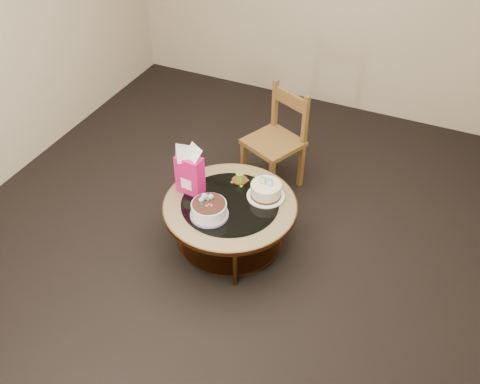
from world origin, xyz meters
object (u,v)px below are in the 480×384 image
at_px(coffee_table, 230,211).
at_px(gift_bag, 190,170).
at_px(dining_chair, 277,140).
at_px(decorated_cake, 209,210).
at_px(cream_cake, 266,191).

distance_m(coffee_table, gift_bag, 0.44).
bearing_deg(coffee_table, dining_chair, 88.86).
distance_m(coffee_table, decorated_cake, 0.24).
bearing_deg(cream_cake, gift_bag, -162.63).
bearing_deg(decorated_cake, cream_cake, 51.51).
height_order(cream_cake, gift_bag, gift_bag).
relative_size(cream_cake, gift_bag, 0.71).
height_order(decorated_cake, cream_cake, cream_cake).
xyz_separation_m(gift_bag, dining_chair, (0.35, 0.90, -0.19)).
relative_size(cream_cake, dining_chair, 0.31).
distance_m(decorated_cake, cream_cake, 0.47).
bearing_deg(gift_bag, dining_chair, 74.50).
height_order(coffee_table, cream_cake, cream_cake).
distance_m(cream_cake, gift_bag, 0.60).
xyz_separation_m(decorated_cake, cream_cake, (0.29, 0.37, 0.00)).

